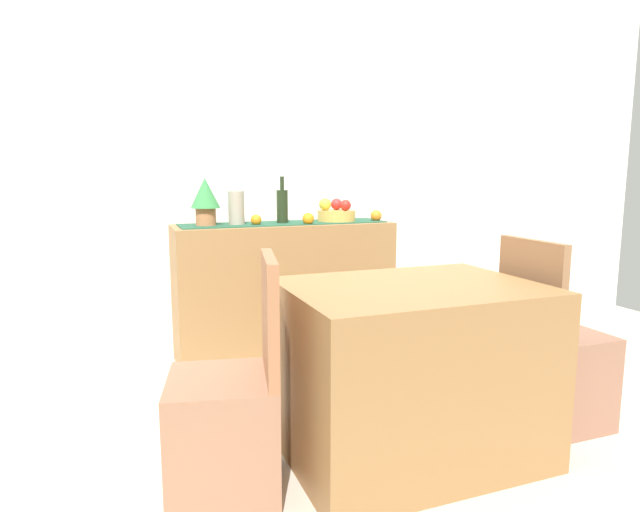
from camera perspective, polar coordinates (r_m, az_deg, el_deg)
The scene contains 17 objects.
ground_plane at distance 2.85m, azimuth 2.49°, elevation -16.25°, with size 6.40×6.40×0.02m, color beige.
room_wall_rear at distance 3.70m, azimuth -4.77°, elevation 11.12°, with size 6.40×0.06×2.70m, color silver.
sideboard_console at distance 3.52m, azimuth -3.72°, elevation -3.68°, with size 1.40×0.42×0.88m, color olive.
table_runner at distance 3.46m, azimuth -3.79°, elevation 3.48°, with size 1.31×0.32×0.01m, color #214F38.
fruit_bowl at distance 3.58m, azimuth 1.75°, elevation 4.29°, with size 0.25×0.25×0.07m, color gold.
apple_left at distance 3.52m, azimuth 2.71°, elevation 5.37°, with size 0.07×0.07×0.07m, color red.
apple_upper at distance 3.61m, azimuth 1.75°, elevation 5.49°, with size 0.08×0.08×0.08m, color red.
apple_right at distance 3.55m, azimuth 0.54°, elevation 5.48°, with size 0.08×0.08×0.08m, color gold.
wine_bottle at distance 3.45m, azimuth -4.01°, elevation 5.31°, with size 0.07×0.07×0.30m.
ceramic_vase at distance 3.37m, azimuth -8.82°, elevation 5.01°, with size 0.10×0.10×0.21m, color #A19684.
potted_plant at distance 3.33m, azimuth -12.02°, elevation 5.97°, with size 0.18×0.18×0.29m.
orange_loose_far at distance 3.38m, azimuth -1.25°, elevation 3.95°, with size 0.07×0.07×0.07m, color orange.
orange_loose_end at distance 3.36m, azimuth -6.76°, elevation 3.80°, with size 0.07×0.07×0.07m, color orange.
orange_loose_near_bowl at distance 3.63m, azimuth 5.94°, elevation 4.25°, with size 0.08×0.08×0.08m, color orange.
dining_table at distance 2.36m, azimuth 9.53°, elevation -11.82°, with size 1.03×0.76×0.74m, color olive.
chair_near_window at distance 2.14m, azimuth -9.72°, elevation -17.09°, with size 0.47×0.47×0.90m.
chair_by_corner at distance 2.85m, azimuth 23.39°, elevation -10.99°, with size 0.40×0.40×0.90m.
Camera 1 is at (-1.03, -2.37, 1.20)m, focal length 30.32 mm.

